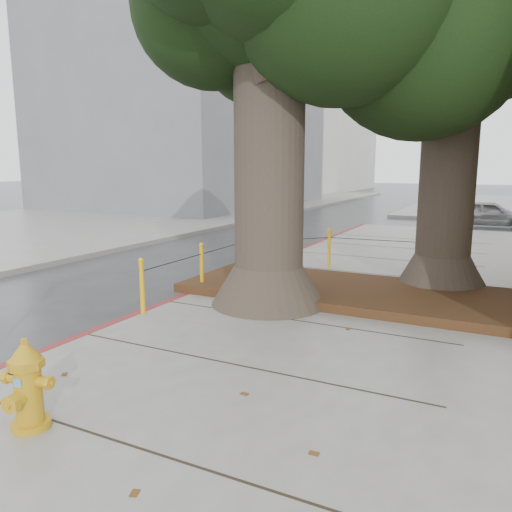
{
  "coord_description": "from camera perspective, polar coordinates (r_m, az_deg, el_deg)",
  "views": [
    {
      "loc": [
        3.41,
        -5.08,
        2.58
      ],
      "look_at": [
        -0.28,
        2.16,
        1.1
      ],
      "focal_mm": 35.0,
      "sensor_mm": 36.0,
      "label": 1
    }
  ],
  "objects": [
    {
      "name": "building_far_white",
      "position": [
        54.3,
        4.94,
        15.49
      ],
      "size": [
        12.0,
        18.0,
        15.0
      ],
      "primitive_type": "cube",
      "color": "silver",
      "rests_on": "ground"
    },
    {
      "name": "car_dark",
      "position": [
        28.25,
        -2.2,
        6.2
      ],
      "size": [
        1.97,
        3.94,
        1.1
      ],
      "primitive_type": "imported",
      "rotation": [
        0.0,
        0.0,
        0.12
      ],
      "color": "black",
      "rests_on": "ground"
    },
    {
      "name": "planter_bed",
      "position": [
        9.62,
        11.04,
        -4.02
      ],
      "size": [
        6.4,
        2.6,
        0.16
      ],
      "primitive_type": "cube",
      "color": "black",
      "rests_on": "sidewalk_main"
    },
    {
      "name": "ground",
      "position": [
        6.64,
        -6.49,
        -12.62
      ],
      "size": [
        140.0,
        140.0,
        0.0
      ],
      "primitive_type": "plane",
      "color": "#28282B",
      "rests_on": "ground"
    },
    {
      "name": "curb_red",
      "position": [
        9.64,
        -8.27,
        -4.85
      ],
      "size": [
        0.14,
        26.0,
        0.16
      ],
      "primitive_type": "cube",
      "color": "maroon",
      "rests_on": "ground"
    },
    {
      "name": "sidewalk_opposite",
      "position": [
        23.17,
        -22.05,
        3.36
      ],
      "size": [
        14.0,
        60.0,
        0.15
      ],
      "primitive_type": "cube",
      "color": "slate",
      "rests_on": "ground"
    },
    {
      "name": "tree_far",
      "position": [
        10.71,
        24.05,
        22.64
      ],
      "size": [
        4.5,
        3.8,
        7.17
      ],
      "color": "#4C3F33",
      "rests_on": "sidewalk_main"
    },
    {
      "name": "bollard_ring",
      "position": [
        10.55,
        2.6,
        -0.15
      ],
      "size": [
        3.79,
        5.39,
        0.95
      ],
      "color": "#EAAC0D",
      "rests_on": "sidewalk_main"
    },
    {
      "name": "building_far_grey",
      "position": [
        32.92,
        -7.51,
        16.2
      ],
      "size": [
        12.0,
        16.0,
        12.0
      ],
      "primitive_type": "cube",
      "color": "slate",
      "rests_on": "ground"
    },
    {
      "name": "car_silver",
      "position": [
        23.36,
        25.17,
        4.39
      ],
      "size": [
        3.33,
        1.44,
        1.12
      ],
      "primitive_type": "imported",
      "rotation": [
        0.0,
        0.0,
        1.61
      ],
      "color": "gray",
      "rests_on": "ground"
    },
    {
      "name": "fire_hydrant",
      "position": [
        5.22,
        -24.66,
        -13.27
      ],
      "size": [
        0.46,
        0.44,
        0.87
      ],
      "rotation": [
        0.0,
        0.0,
        0.18
      ],
      "color": "gold",
      "rests_on": "sidewalk_main"
    }
  ]
}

